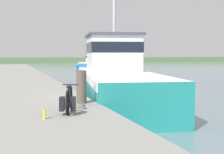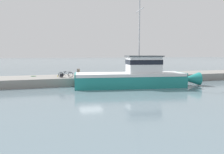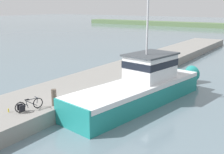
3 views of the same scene
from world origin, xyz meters
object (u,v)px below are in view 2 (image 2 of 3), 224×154
object	(u,v)px
fishing_boat_main	(136,76)
bicycle_touring	(64,75)
mooring_post	(78,73)
water_bottle_on_curb	(58,76)

from	to	relation	value
fishing_boat_main	bicycle_touring	bearing A→B (deg)	-107.03
mooring_post	water_bottle_on_curb	xyz separation A→B (m)	(-1.37, -2.26, -0.40)
bicycle_touring	mooring_post	xyz separation A→B (m)	(0.67, 1.54, 0.19)
bicycle_touring	water_bottle_on_curb	world-z (taller)	bicycle_touring
mooring_post	water_bottle_on_curb	world-z (taller)	mooring_post
bicycle_touring	mooring_post	world-z (taller)	mooring_post
mooring_post	water_bottle_on_curb	distance (m)	2.67
fishing_boat_main	bicycle_touring	world-z (taller)	fishing_boat_main
bicycle_touring	water_bottle_on_curb	xyz separation A→B (m)	(-0.71, -0.72, -0.21)
fishing_boat_main	mooring_post	distance (m)	6.64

